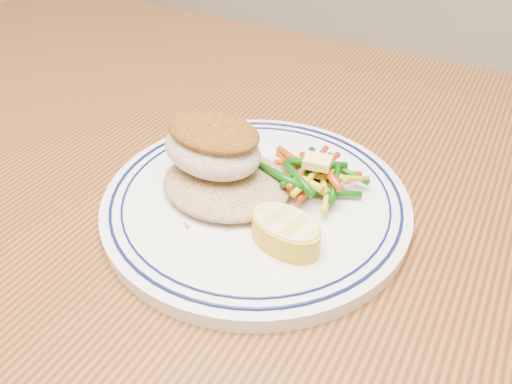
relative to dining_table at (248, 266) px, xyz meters
The scene contains 7 objects.
dining_table is the anchor object (origin of this frame).
plate 0.11m from the dining_table, 27.03° to the right, with size 0.30×0.30×0.02m.
rice_pilaf 0.13m from the dining_table, 137.03° to the right, with size 0.13×0.11×0.02m, color #98774C.
fish_fillet 0.16m from the dining_table, 166.61° to the right, with size 0.11×0.08×0.05m.
vegetable_pile 0.14m from the dining_table, 33.63° to the left, with size 0.10×0.10×0.03m.
butter_pat 0.16m from the dining_table, 26.82° to the left, with size 0.03×0.02×0.01m, color #F6EA78.
lemon_wedge 0.15m from the dining_table, 37.59° to the right, with size 0.08×0.07×0.03m.
Camera 1 is at (0.20, -0.34, 1.07)m, focal length 35.00 mm.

